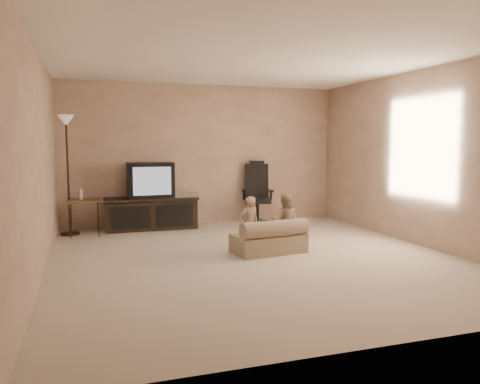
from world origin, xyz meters
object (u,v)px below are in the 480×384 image
object	(u,v)px
side_table	(84,201)
child_sofa	(270,239)
toddler_left	(250,224)
tv_stand	(151,201)
office_chair	(257,201)
floor_lamp	(67,148)
toddler_right	(285,222)

from	to	relation	value
side_table	child_sofa	size ratio (longest dim) A/B	0.77
toddler_left	tv_stand	bearing A→B (deg)	-75.88
office_chair	toddler_left	xyz separation A→B (m)	(-0.86, -2.05, -0.03)
office_chair	child_sofa	distance (m)	2.34
office_chair	toddler_left	size ratio (longest dim) A/B	1.52
tv_stand	floor_lamp	world-z (taller)	floor_lamp
side_table	child_sofa	bearing A→B (deg)	-40.89
side_table	toddler_left	xyz separation A→B (m)	(2.13, -1.85, -0.18)
tv_stand	side_table	size ratio (longest dim) A/B	2.06
toddler_left	toddler_right	size ratio (longest dim) A/B	0.97
floor_lamp	side_table	bearing A→B (deg)	-27.83
floor_lamp	child_sofa	world-z (taller)	floor_lamp
toddler_right	tv_stand	bearing A→B (deg)	-34.67
office_chair	toddler_right	xyz separation A→B (m)	(-0.37, -2.10, -0.02)
office_chair	floor_lamp	bearing A→B (deg)	-163.64
office_chair	floor_lamp	distance (m)	3.36
side_table	floor_lamp	distance (m)	0.87
office_chair	floor_lamp	world-z (taller)	floor_lamp
tv_stand	office_chair	bearing A→B (deg)	-1.80
tv_stand	side_table	bearing A→B (deg)	-165.88
office_chair	child_sofa	xyz separation A→B (m)	(-0.63, -2.24, -0.22)
floor_lamp	toddler_right	bearing A→B (deg)	-35.42
tv_stand	toddler_left	size ratio (longest dim) A/B	2.12
toddler_right	side_table	bearing A→B (deg)	-15.87
tv_stand	toddler_right	xyz separation A→B (m)	(1.53, -2.17, -0.08)
toddler_right	office_chair	bearing A→B (deg)	-79.81
office_chair	side_table	bearing A→B (deg)	-161.27
office_chair	toddler_left	bearing A→B (deg)	-97.74
side_table	child_sofa	world-z (taller)	side_table
child_sofa	tv_stand	bearing A→B (deg)	111.52
tv_stand	child_sofa	xyz separation A→B (m)	(1.27, -2.31, -0.29)
toddler_left	child_sofa	bearing A→B (deg)	127.60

